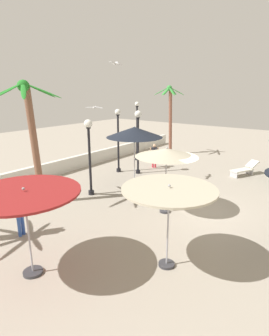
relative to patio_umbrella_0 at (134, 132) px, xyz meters
name	(u,v)px	position (x,y,z in m)	size (l,w,h in m)	color
ground_plane	(194,212)	(-1.14, -4.02, -2.89)	(56.00, 56.00, 0.00)	#9E9384
boundary_wall	(57,167)	(-1.14, 5.02, -2.46)	(25.20, 0.30, 0.85)	silver
patio_umbrella_0	(134,132)	(0.00, 0.00, 0.00)	(2.90, 2.90, 3.21)	#333338
patio_umbrella_1	(24,197)	(-7.62, -2.14, -0.57)	(2.92, 2.92, 2.58)	#333338
patio_umbrella_2	(169,193)	(-5.04, -4.97, -0.61)	(2.63, 2.63, 2.54)	#333338
patio_umbrella_5	(167,153)	(-1.87, -3.02, -0.33)	(2.54, 2.54, 2.81)	#333338
palm_tree_1	(170,112)	(7.60, 2.30, 0.44)	(2.30, 2.01, 5.31)	brown
palm_tree_2	(32,130)	(-4.58, 1.97, 0.48)	(3.03, 2.72, 5.39)	brown
lamp_post_0	(137,128)	(4.66, 3.27, -0.57)	(0.31, 0.31, 4.18)	black
lamp_post_1	(138,132)	(1.98, 1.22, -0.35)	(0.42, 0.42, 3.83)	black
lamp_post_2	(118,135)	(1.52, 2.39, -0.58)	(0.35, 0.35, 3.89)	black
lamp_post_3	(89,148)	(-2.30, 0.94, -0.54)	(0.39, 0.39, 3.68)	black
lounge_chair_0	(245,169)	(5.51, -4.17, -2.49)	(1.92, 1.30, 0.83)	#B7B7BC
guest_1	(19,210)	(-6.61, 0.04, -1.90)	(0.55, 0.31, 1.64)	#3359B2
guest_2	(154,154)	(3.68, 1.14, -1.94)	(0.40, 0.48, 1.57)	#D8333F
seagull_0	(95,107)	(-0.78, 2.01, 1.21)	(0.49, 0.93, 0.14)	white
seagull_1	(116,63)	(-0.40, 0.82, 3.33)	(1.12, 0.39, 0.16)	white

